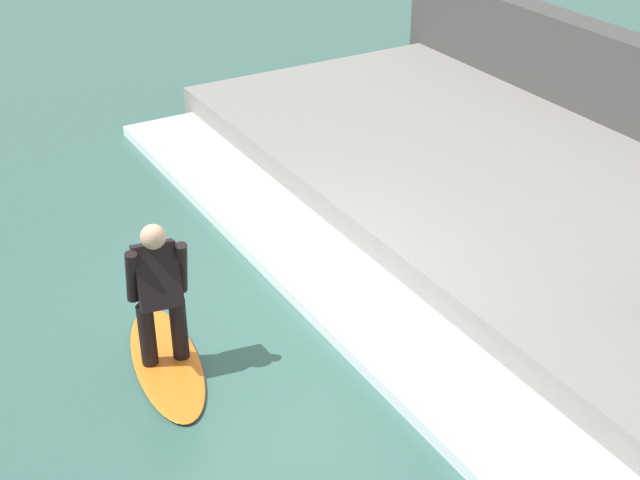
# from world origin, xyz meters

# --- Properties ---
(ground_plane) EXTENTS (28.00, 28.00, 0.00)m
(ground_plane) POSITION_xyz_m (0.00, 0.00, 0.00)
(ground_plane) COLOR #386056
(concrete_ledge) EXTENTS (4.40, 10.91, 0.44)m
(concrete_ledge) POSITION_xyz_m (3.42, 0.00, 0.22)
(concrete_ledge) COLOR gray
(concrete_ledge) RESTS_ON ground_plane
(wave_foam_crest) EXTENTS (1.09, 10.37, 0.14)m
(wave_foam_crest) POSITION_xyz_m (0.68, 0.00, 0.07)
(wave_foam_crest) COLOR silver
(wave_foam_crest) RESTS_ON ground_plane
(surfboard_riding) EXTENTS (0.92, 1.92, 0.06)m
(surfboard_riding) POSITION_xyz_m (-1.36, -0.24, 0.03)
(surfboard_riding) COLOR orange
(surfboard_riding) RESTS_ON ground_plane
(surfer_riding) EXTENTS (0.54, 0.49, 1.43)m
(surfer_riding) POSITION_xyz_m (-1.36, -0.24, 0.85)
(surfer_riding) COLOR black
(surfer_riding) RESTS_ON surfboard_riding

